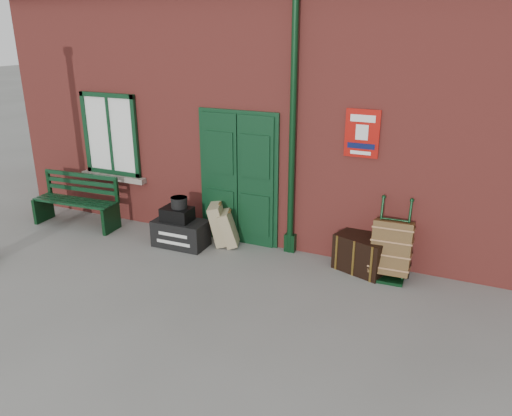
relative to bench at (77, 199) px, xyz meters
The scene contains 10 objects.
ground 3.54m from the bench, 15.45° to the right, with size 80.00×80.00×0.00m, color gray.
station_building 4.55m from the bench, 37.20° to the left, with size 10.30×4.30×4.36m.
bench is the anchor object (origin of this frame).
houdini_trunk 2.28m from the bench, ahead, with size 0.90×0.49×0.45m, color black.
strongbox 2.21m from the bench, ahead, with size 0.49×0.36×0.22m, color black.
hatbox 2.26m from the bench, ahead, with size 0.27×0.27×0.18m, color black.
suitcase_back 2.83m from the bench, ahead, with size 0.20×0.49×0.69m, color tan.
suitcase_front 3.01m from the bench, ahead, with size 0.18×0.44×0.59m, color tan.
porter_trolley 5.69m from the bench, ahead, with size 0.59×0.64×1.16m.
dark_trunk 5.27m from the bench, ahead, with size 0.77×0.50×0.56m, color black.
Camera 1 is at (3.25, -5.65, 3.48)m, focal length 35.00 mm.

